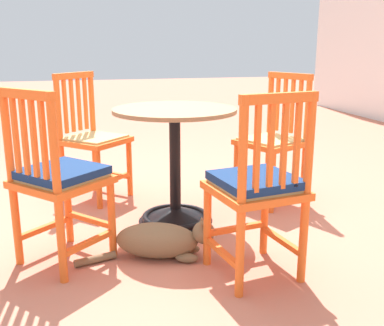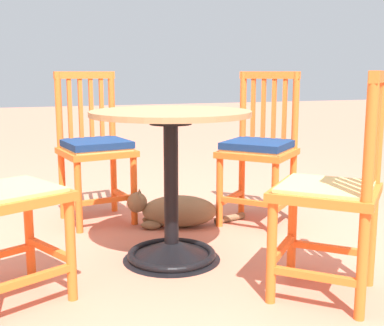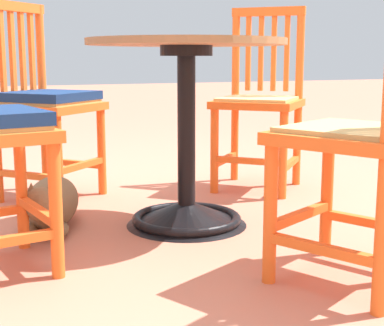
{
  "view_description": "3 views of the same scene",
  "coord_description": "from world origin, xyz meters",
  "px_view_note": "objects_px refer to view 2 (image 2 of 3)",
  "views": [
    {
      "loc": [
        2.84,
        -0.45,
        1.11
      ],
      "look_at": [
        0.01,
        0.26,
        0.35
      ],
      "focal_mm": 42.95,
      "sensor_mm": 36.0,
      "label": 1
    },
    {
      "loc": [
        -2.15,
        0.85,
        0.9
      ],
      "look_at": [
        -0.08,
        0.09,
        0.51
      ],
      "focal_mm": 47.34,
      "sensor_mm": 36.0,
      "label": 2
    },
    {
      "loc": [
        1.0,
        2.21,
        0.66
      ],
      "look_at": [
        0.06,
        0.07,
        0.24
      ],
      "focal_mm": 54.87,
      "sensor_mm": 36.0,
      "label": 3
    }
  ],
  "objects_px": {
    "cafe_table": "(171,203)",
    "orange_chair_near_fence": "(0,197)",
    "orange_chair_at_corner": "(95,149)",
    "orange_chair_tucked_in": "(333,192)",
    "tabby_cat": "(173,211)",
    "orange_chair_by_planter": "(259,150)"
  },
  "relations": [
    {
      "from": "orange_chair_by_planter",
      "to": "orange_chair_near_fence",
      "type": "height_order",
      "value": "same"
    },
    {
      "from": "orange_chair_at_corner",
      "to": "tabby_cat",
      "type": "relative_size",
      "value": 1.23
    },
    {
      "from": "cafe_table",
      "to": "orange_chair_near_fence",
      "type": "bearing_deg",
      "value": 106.21
    },
    {
      "from": "orange_chair_tucked_in",
      "to": "cafe_table",
      "type": "bearing_deg",
      "value": 38.61
    },
    {
      "from": "orange_chair_near_fence",
      "to": "orange_chair_tucked_in",
      "type": "xyz_separation_m",
      "value": [
        -0.39,
        -1.25,
        0.0
      ]
    },
    {
      "from": "orange_chair_at_corner",
      "to": "cafe_table",
      "type": "bearing_deg",
      "value": -163.96
    },
    {
      "from": "cafe_table",
      "to": "tabby_cat",
      "type": "xyz_separation_m",
      "value": [
        0.5,
        -0.17,
        -0.19
      ]
    },
    {
      "from": "orange_chair_by_planter",
      "to": "orange_chair_at_corner",
      "type": "xyz_separation_m",
      "value": [
        0.38,
        0.92,
        0.0
      ]
    },
    {
      "from": "orange_chair_by_planter",
      "to": "orange_chair_near_fence",
      "type": "relative_size",
      "value": 1.0
    },
    {
      "from": "orange_chair_at_corner",
      "to": "orange_chair_tucked_in",
      "type": "height_order",
      "value": "same"
    },
    {
      "from": "cafe_table",
      "to": "orange_chair_tucked_in",
      "type": "bearing_deg",
      "value": -141.39
    },
    {
      "from": "cafe_table",
      "to": "orange_chair_near_fence",
      "type": "height_order",
      "value": "orange_chair_near_fence"
    },
    {
      "from": "orange_chair_at_corner",
      "to": "tabby_cat",
      "type": "distance_m",
      "value": 0.61
    },
    {
      "from": "orange_chair_by_planter",
      "to": "cafe_table",
      "type": "bearing_deg",
      "value": 121.28
    },
    {
      "from": "cafe_table",
      "to": "orange_chair_at_corner",
      "type": "bearing_deg",
      "value": 16.04
    },
    {
      "from": "orange_chair_at_corner",
      "to": "orange_chair_near_fence",
      "type": "xyz_separation_m",
      "value": [
        -1.02,
        0.54,
        -0.01
      ]
    },
    {
      "from": "tabby_cat",
      "to": "orange_chair_at_corner",
      "type": "bearing_deg",
      "value": 53.88
    },
    {
      "from": "orange_chair_tucked_in",
      "to": "orange_chair_near_fence",
      "type": "bearing_deg",
      "value": 72.89
    },
    {
      "from": "orange_chair_tucked_in",
      "to": "tabby_cat",
      "type": "height_order",
      "value": "orange_chair_tucked_in"
    },
    {
      "from": "orange_chair_by_planter",
      "to": "orange_chair_tucked_in",
      "type": "distance_m",
      "value": 1.05
    },
    {
      "from": "orange_chair_by_planter",
      "to": "orange_chair_near_fence",
      "type": "xyz_separation_m",
      "value": [
        -0.64,
        1.46,
        -0.01
      ]
    },
    {
      "from": "tabby_cat",
      "to": "orange_chair_near_fence",
      "type": "bearing_deg",
      "value": 127.78
    }
  ]
}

